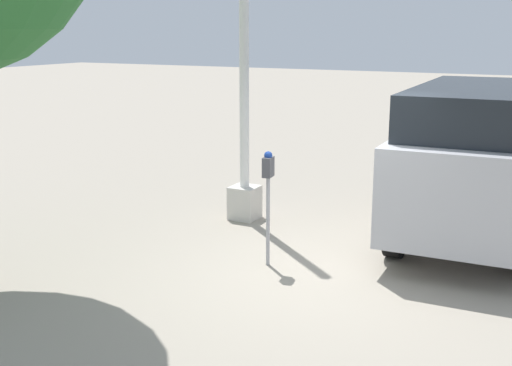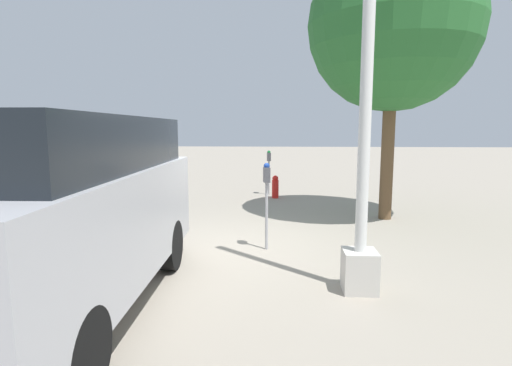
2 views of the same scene
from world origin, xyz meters
The scene contains 8 objects.
ground_plane centered at (0.00, 0.00, 0.00)m, with size 80.00×80.00×0.00m, color gray.
parking_meter_near centered at (0.06, 0.67, 1.14)m, with size 0.21×0.14×1.55m.
parking_meter_far centered at (-5.85, 0.53, 1.06)m, with size 0.21×0.14×1.44m.
lamp_post centered at (1.83, 1.96, 1.97)m, with size 0.44×0.44×6.12m.
parked_van centered at (2.66, -1.55, 1.24)m, with size 4.85×2.08×2.28m.
car_distant centered at (-10.70, -6.49, 0.72)m, with size 4.00×2.02×1.33m.
street_tree centered at (-2.55, 3.41, 4.42)m, with size 3.83×3.83×6.34m.
fire_hydrant centered at (-5.24, 0.75, 0.35)m, with size 0.21×0.21×0.70m.
Camera 2 is at (6.97, 0.91, 2.15)m, focal length 28.00 mm.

